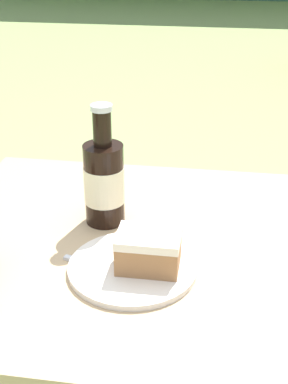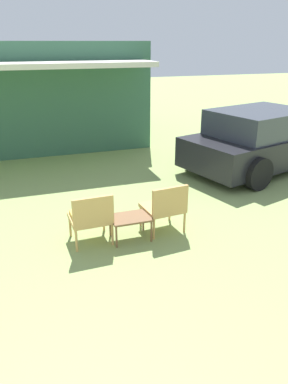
{
  "view_description": "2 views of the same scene",
  "coord_description": "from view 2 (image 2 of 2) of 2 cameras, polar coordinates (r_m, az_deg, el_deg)",
  "views": [
    {
      "loc": [
        0.14,
        -0.79,
        1.23
      ],
      "look_at": [
        0.0,
        0.1,
        0.77
      ],
      "focal_mm": 50.0,
      "sensor_mm": 36.0,
      "label": 1
    },
    {
      "loc": [
        0.3,
        -0.74,
        2.81
      ],
      "look_at": [
        1.83,
        3.72,
        0.9
      ],
      "focal_mm": 35.0,
      "sensor_mm": 36.0,
      "label": 2
    }
  ],
  "objects": [
    {
      "name": "garden_side_table",
      "position": [
        5.62,
        -2.1,
        -4.17
      ],
      "size": [
        0.59,
        0.43,
        0.37
      ],
      "color": "brown",
      "rests_on": "ground_plane"
    },
    {
      "name": "wicker_chair_plain",
      "position": [
        5.79,
        3.24,
        -2.11
      ],
      "size": [
        0.64,
        0.6,
        0.8
      ],
      "rotation": [
        0.0,
        0.0,
        3.24
      ],
      "color": "tan",
      "rests_on": "ground_plane"
    },
    {
      "name": "parked_car",
      "position": [
        9.14,
        17.51,
        7.49
      ],
      "size": [
        4.16,
        2.74,
        1.39
      ],
      "rotation": [
        0.0,
        0.0,
        0.27
      ],
      "color": "black",
      "rests_on": "ground_plane"
    },
    {
      "name": "wicker_chair_cushioned",
      "position": [
        5.52,
        -8.1,
        -3.63
      ],
      "size": [
        0.61,
        0.57,
        0.8
      ],
      "rotation": [
        0.0,
        0.0,
        3.17
      ],
      "color": "tan",
      "rests_on": "ground_plane"
    }
  ]
}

